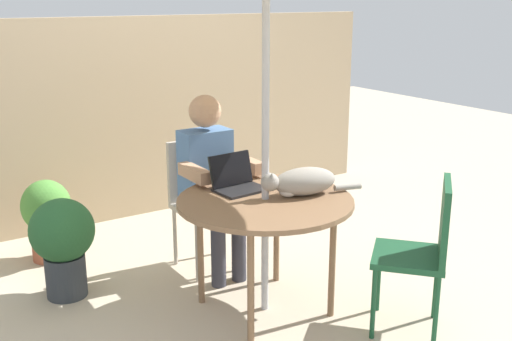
# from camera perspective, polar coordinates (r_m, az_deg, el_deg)

# --- Properties ---
(ground_plane) EXTENTS (14.00, 14.00, 0.00)m
(ground_plane) POSITION_cam_1_polar(r_m,az_deg,el_deg) (3.98, 0.81, -12.54)
(ground_plane) COLOR #BCAD93
(fence_back) EXTENTS (4.92, 0.08, 1.72)m
(fence_back) POSITION_cam_1_polar(r_m,az_deg,el_deg) (5.44, -11.52, 4.64)
(fence_back) COLOR tan
(fence_back) RESTS_ON ground
(patio_table) EXTENTS (1.05, 1.05, 0.72)m
(patio_table) POSITION_cam_1_polar(r_m,az_deg,el_deg) (3.71, 0.85, -3.44)
(patio_table) COLOR brown
(patio_table) RESTS_ON ground
(chair_occupied) EXTENTS (0.40, 0.40, 0.91)m
(chair_occupied) POSITION_cam_1_polar(r_m,az_deg,el_deg) (4.41, -5.13, -2.04)
(chair_occupied) COLOR #B2A899
(chair_occupied) RESTS_ON ground
(chair_empty) EXTENTS (0.56, 0.56, 0.91)m
(chair_empty) POSITION_cam_1_polar(r_m,az_deg,el_deg) (3.64, 15.25, -6.51)
(chair_empty) COLOR #194C2D
(chair_empty) RESTS_ON ground
(person_seated) EXTENTS (0.48, 0.48, 1.25)m
(person_seated) POSITION_cam_1_polar(r_m,az_deg,el_deg) (4.23, -4.17, -0.42)
(person_seated) COLOR #4C72A5
(person_seated) RESTS_ON ground
(laptop) EXTENTS (0.32, 0.27, 0.21)m
(laptop) POSITION_cam_1_polar(r_m,az_deg,el_deg) (3.85, -1.87, -0.82)
(laptop) COLOR black
(laptop) RESTS_ON patio_table
(cat) EXTENTS (0.64, 0.27, 0.17)m
(cat) POSITION_cam_1_polar(r_m,az_deg,el_deg) (3.73, 4.15, -1.07)
(cat) COLOR gray
(cat) RESTS_ON patio_table
(potted_plant_near_fence) EXTENTS (0.36, 0.36, 0.61)m
(potted_plant_near_fence) POSITION_cam_1_polar(r_m,az_deg,el_deg) (4.78, -18.65, -3.92)
(potted_plant_near_fence) COLOR #9E5138
(potted_plant_near_fence) RESTS_ON ground
(potted_plant_by_chair) EXTENTS (0.41, 0.41, 0.66)m
(potted_plant_by_chair) POSITION_cam_1_polar(r_m,az_deg,el_deg) (4.16, -17.32, -6.12)
(potted_plant_by_chair) COLOR #33383D
(potted_plant_by_chair) RESTS_ON ground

